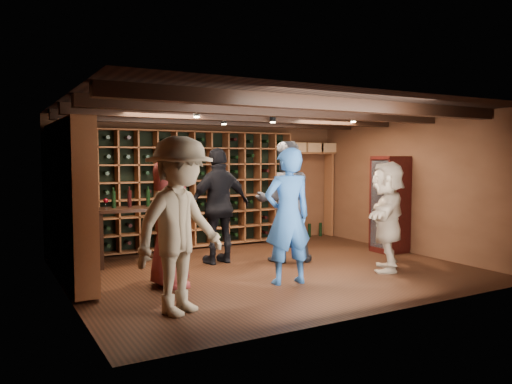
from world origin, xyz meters
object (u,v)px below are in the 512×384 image
man_blue_shirt (288,216)px  display_cabinet (390,206)px  tasting_table (133,214)px  guest_beige (387,216)px  guest_red_floral (170,223)px  guest_woman_black (219,206)px  guest_khaki (180,226)px  man_grey_suit (284,202)px

man_blue_shirt → display_cabinet: bearing=-152.8°
tasting_table → guest_beige: bearing=-33.4°
man_blue_shirt → guest_red_floral: bearing=-16.1°
guest_woman_black → display_cabinet: bearing=162.9°
guest_khaki → guest_beige: (3.57, 0.49, -0.15)m
man_grey_suit → guest_woman_black: bearing=-1.4°
guest_beige → tasting_table: bearing=-81.0°
man_grey_suit → guest_khaki: 3.14m
guest_khaki → guest_red_floral: bearing=50.2°
guest_red_floral → man_grey_suit: bearing=-70.3°
guest_red_floral → guest_woman_black: size_ratio=0.91×
guest_beige → guest_red_floral: bearing=-57.0°
guest_red_floral → guest_beige: bearing=-98.6°
man_blue_shirt → guest_khaki: size_ratio=0.95×
guest_beige → guest_woman_black: bearing=-85.0°
man_grey_suit → guest_woman_black: man_grey_suit is taller
man_grey_suit → guest_woman_black: 1.10m
display_cabinet → guest_red_floral: bearing=-174.7°
tasting_table → man_grey_suit: bearing=-22.0°
man_grey_suit → guest_red_floral: size_ratio=1.17×
guest_woman_black → tasting_table: 1.43m
guest_khaki → tasting_table: guest_khaki is taller
guest_khaki → guest_woman_black: bearing=29.6°
guest_woman_black → guest_beige: guest_woman_black is taller
guest_khaki → man_blue_shirt: bearing=-9.4°
guest_beige → tasting_table: 4.10m
guest_beige → man_grey_suit: bearing=-97.9°
man_grey_suit → guest_khaki: man_grey_suit is taller
man_blue_shirt → guest_beige: bearing=-174.2°
display_cabinet → man_blue_shirt: size_ratio=0.93×
display_cabinet → guest_khaki: guest_khaki is taller
man_grey_suit → guest_khaki: (-2.54, -1.85, -0.02)m
man_grey_suit → guest_woman_black: size_ratio=1.06×
man_blue_shirt → guest_woman_black: guest_woman_black is taller
man_blue_shirt → guest_beige: (1.81, -0.05, -0.10)m
man_grey_suit → display_cabinet: bearing=-168.4°
guest_beige → tasting_table: (-3.32, 2.40, -0.03)m
guest_khaki → guest_beige: bearing=-18.5°
man_blue_shirt → guest_woman_black: size_ratio=0.99×
guest_woman_black → guest_khaki: guest_khaki is taller
man_grey_suit → guest_red_floral: (-2.26, -0.67, -0.15)m
display_cabinet → guest_khaki: bearing=-161.3°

